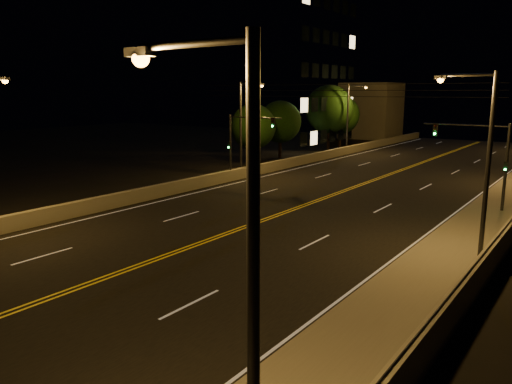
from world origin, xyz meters
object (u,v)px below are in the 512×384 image
Objects in this scene: streetlight_5 at (243,122)px; streetlight_6 at (350,114)px; tree_3 at (340,115)px; streetlight_1 at (481,154)px; building_tower at (249,28)px; traffic_signal_left at (240,139)px; tree_1 at (280,122)px; streetlight_0 at (237,265)px; tree_0 at (253,127)px; traffic_signal_right at (487,156)px; tree_2 at (329,109)px.

streetlight_5 is 1.00× the size of streetlight_6.
streetlight_6 is (0.00, 21.33, 0.00)m from streetlight_5.
tree_3 is (-3.63, 26.21, -0.43)m from streetlight_5.
streetlight_1 is at bearing -57.24° from streetlight_6.
streetlight_1 is at bearing -42.31° from building_tower.
streetlight_5 is 1.48× the size of traffic_signal_left.
streetlight_6 is 1.27× the size of tree_1.
streetlight_0 is at bearing -90.00° from streetlight_1.
streetlight_6 is 1.18× the size of tree_3.
streetlight_5 reaches higher than tree_0.
traffic_signal_right is at bearing -50.23° from tree_3.
streetlight_6 is 23.37m from traffic_signal_left.
streetlight_1 and streetlight_6 have the same top height.
traffic_signal_right is at bearing 93.33° from streetlight_0.
streetlight_5 is at bearing 126.60° from streetlight_0.
streetlight_6 is at bearing 75.97° from tree_0.
tree_1 is 9.86m from tree_2.
tree_1 is (-4.67, -8.20, -0.73)m from streetlight_6.
tree_0 is (-25.08, 35.34, -0.87)m from streetlight_0.
building_tower reaches higher than streetlight_0.
tree_1 is at bearing 148.34° from traffic_signal_right.
traffic_signal_right is at bearing 0.00° from traffic_signal_left.
streetlight_0 is 62.28m from building_tower.
tree_2 reaches higher than streetlight_5.
tree_0 is at bearing 119.44° from streetlight_5.
streetlight_5 is 23.14m from tree_2.
traffic_signal_left is at bearing -59.64° from streetlight_5.
streetlight_0 is 1.00× the size of streetlight_6.
traffic_signal_left is at bearing -80.35° from tree_3.
building_tower is at bearing 146.45° from traffic_signal_right.
streetlight_0 is 35.87m from streetlight_5.
building_tower is at bearing -154.06° from tree_3.
tree_2 is (-23.41, 24.84, 1.64)m from traffic_signal_right.
tree_3 is (10.99, 5.34, -11.19)m from building_tower.
streetlight_6 is at bearing 90.00° from streetlight_5.
traffic_signal_left is (-18.67, 0.00, 0.00)m from traffic_signal_right.
traffic_signal_left is 0.86× the size of tree_1.
tree_1 is 0.93× the size of tree_3.
streetlight_5 and streetlight_6 have the same top height.
tree_0 reaches higher than traffic_signal_right.
streetlight_6 is 0.25× the size of building_tower.
tree_2 reaches higher than tree_0.
streetlight_0 is 16.89m from streetlight_1.
streetlight_5 is 0.99× the size of tree_2.
tree_1 reaches higher than traffic_signal_right.
streetlight_5 is 7.57m from tree_0.
tree_0 is (10.93, -14.32, -11.63)m from building_tower.
tree_3 reaches higher than traffic_signal_left.
tree_2 is (-24.97, 51.66, 0.42)m from streetlight_0.
tree_0 is at bearing 160.08° from traffic_signal_right.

